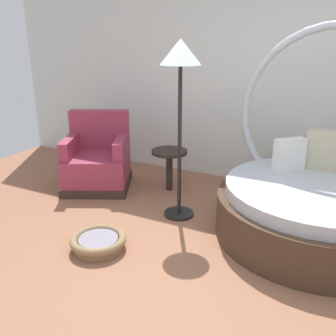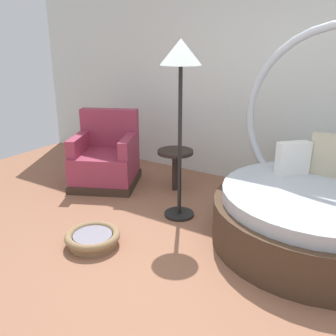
% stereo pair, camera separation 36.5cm
% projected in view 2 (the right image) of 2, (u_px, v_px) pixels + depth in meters
% --- Properties ---
extents(ground_plane, '(8.00, 8.00, 0.02)m').
position_uv_depth(ground_plane, '(181.00, 282.00, 2.96)').
color(ground_plane, '#936047').
extents(back_wall, '(8.00, 0.12, 3.01)m').
position_uv_depth(back_wall, '(287.00, 67.00, 4.35)').
color(back_wall, silver).
rests_on(back_wall, ground_plane).
extents(round_daybed, '(1.86, 1.86, 1.99)m').
position_uv_depth(round_daybed, '(319.00, 204.00, 3.43)').
color(round_daybed, '#473323').
rests_on(round_daybed, ground_plane).
extents(red_armchair, '(1.07, 1.07, 0.94)m').
position_uv_depth(red_armchair, '(106.00, 159.00, 4.84)').
color(red_armchair, '#38281E').
rests_on(red_armchair, ground_plane).
extents(pet_basket, '(0.51, 0.51, 0.13)m').
position_uv_depth(pet_basket, '(93.00, 238.00, 3.44)').
color(pet_basket, '#8E704C').
rests_on(pet_basket, ground_plane).
extents(side_table, '(0.44, 0.44, 0.52)m').
position_uv_depth(side_table, '(175.00, 158.00, 4.58)').
color(side_table, '#2D231E').
rests_on(side_table, ground_plane).
extents(floor_lamp, '(0.40, 0.40, 1.82)m').
position_uv_depth(floor_lamp, '(181.00, 70.00, 3.54)').
color(floor_lamp, black).
rests_on(floor_lamp, ground_plane).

